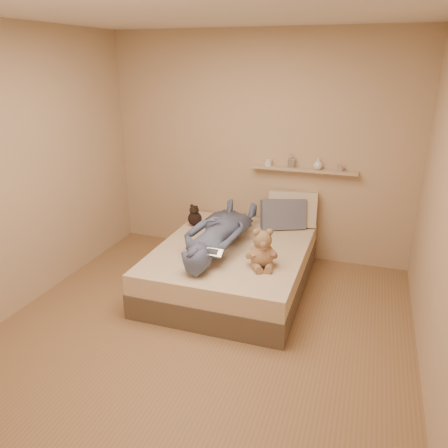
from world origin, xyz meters
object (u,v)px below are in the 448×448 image
(teddy_bear, at_px, (262,251))
(pillow_grey, at_px, (283,214))
(game_console, at_px, (213,252))
(person, at_px, (219,231))
(pillow_cream, at_px, (292,209))
(bed, at_px, (233,266))
(dark_plush, at_px, (195,216))
(wall_shelf, at_px, (304,170))

(teddy_bear, bearing_deg, pillow_grey, 91.02)
(game_console, height_order, teddy_bear, teddy_bear)
(person, bearing_deg, pillow_cream, -122.81)
(person, bearing_deg, bed, -151.70)
(bed, bearing_deg, dark_plush, 143.43)
(game_console, xyz_separation_m, teddy_bear, (0.42, 0.19, -0.01))
(game_console, distance_m, teddy_bear, 0.46)
(game_console, height_order, person, person)
(pillow_cream, distance_m, pillow_grey, 0.16)
(bed, xyz_separation_m, pillow_cream, (0.46, 0.83, 0.43))
(wall_shelf, bearing_deg, pillow_grey, -127.56)
(dark_plush, distance_m, pillow_grey, 1.02)
(pillow_grey, xyz_separation_m, person, (-0.51, -0.76, 0.01))
(game_console, xyz_separation_m, dark_plush, (-0.59, 1.00, -0.06))
(game_console, relative_size, teddy_bear, 0.49)
(bed, height_order, pillow_cream, pillow_cream)
(person, bearing_deg, teddy_bear, 151.30)
(game_console, bearing_deg, bed, 88.03)
(bed, xyz_separation_m, wall_shelf, (0.55, 0.91, 0.88))
(bed, bearing_deg, pillow_grey, 61.06)
(bed, height_order, pillow_grey, pillow_grey)
(teddy_bear, bearing_deg, person, 150.85)
(game_console, bearing_deg, pillow_grey, 72.09)
(bed, xyz_separation_m, pillow_grey, (0.38, 0.69, 0.40))
(bed, bearing_deg, teddy_bear, -42.00)
(dark_plush, bearing_deg, teddy_bear, -38.83)
(pillow_grey, distance_m, person, 0.91)
(wall_shelf, bearing_deg, pillow_cream, -138.11)
(bed, distance_m, game_console, 0.68)
(dark_plush, relative_size, pillow_grey, 0.51)
(bed, bearing_deg, person, -152.16)
(bed, height_order, person, person)
(bed, distance_m, teddy_bear, 0.66)
(teddy_bear, relative_size, wall_shelf, 0.32)
(person, bearing_deg, dark_plush, -46.58)
(bed, relative_size, dark_plush, 7.50)
(bed, distance_m, wall_shelf, 1.38)
(pillow_cream, bearing_deg, person, -123.26)
(pillow_grey, bearing_deg, bed, -118.94)
(pillow_cream, relative_size, pillow_grey, 1.10)
(teddy_bear, height_order, pillow_grey, teddy_bear)
(game_console, height_order, pillow_cream, pillow_cream)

